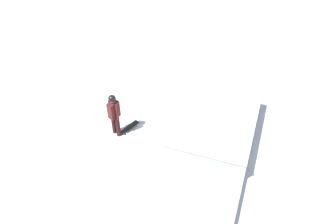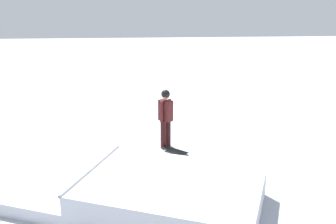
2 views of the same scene
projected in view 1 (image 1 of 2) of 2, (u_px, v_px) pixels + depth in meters
The scene contains 4 objects.
ground_plane at pixel (210, 137), 11.53m from camera, with size 60.00×60.00×0.00m, color #B2B7C1.
skate_ramp at pixel (213, 135), 11.16m from camera, with size 5.98×4.43×0.74m.
skater at pixel (114, 112), 11.00m from camera, with size 0.43×0.42×1.73m.
skateboard at pixel (130, 127), 11.80m from camera, with size 0.73×0.69×0.09m.
Camera 1 is at (7.98, -1.83, 8.29)m, focal length 35.10 mm.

